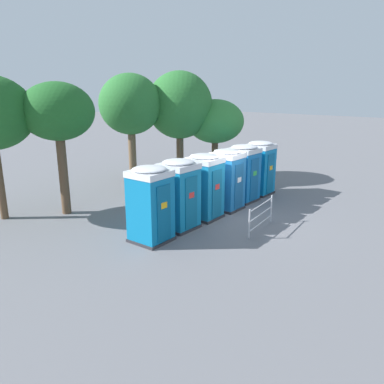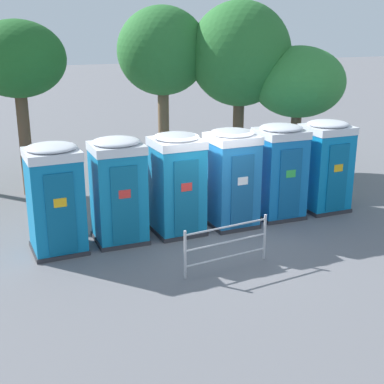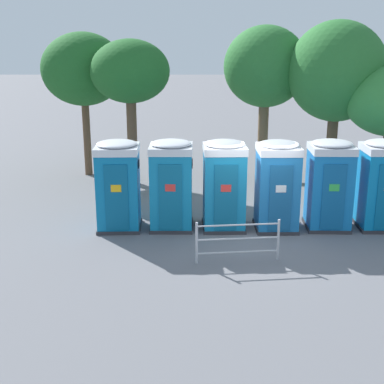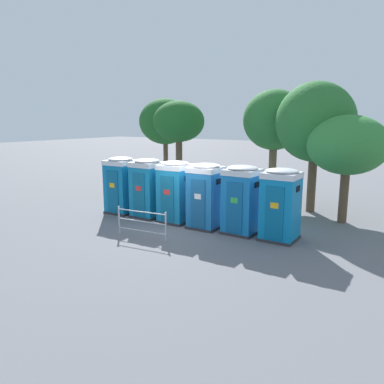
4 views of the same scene
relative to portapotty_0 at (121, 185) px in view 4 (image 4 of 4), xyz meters
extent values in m
plane|color=slate|center=(3.71, -0.54, -1.28)|extent=(120.00, 120.00, 0.00)
cube|color=#2D2D33|center=(0.00, 0.01, -1.23)|extent=(1.24, 1.23, 0.10)
cube|color=#0D70A8|center=(0.00, 0.01, -0.13)|extent=(1.18, 1.17, 2.10)
cube|color=#0A5783|center=(0.02, -0.58, -0.21)|extent=(0.63, 0.05, 1.85)
cube|color=yellow|center=(0.02, -0.60, 0.07)|extent=(0.28, 0.02, 0.20)
cube|color=black|center=(0.58, 0.02, 0.60)|extent=(0.03, 0.36, 0.20)
cube|color=silver|center=(0.00, 0.01, 1.02)|extent=(1.21, 1.21, 0.20)
ellipsoid|color=silver|center=(0.00, 0.01, 1.17)|extent=(1.15, 1.15, 0.18)
cube|color=#2D2D33|center=(1.48, 0.06, -1.23)|extent=(1.22, 1.21, 0.10)
cube|color=#117BAF|center=(1.48, 0.06, -0.13)|extent=(1.16, 1.15, 2.10)
cube|color=#0D6089|center=(1.48, -0.52, -0.21)|extent=(0.63, 0.04, 1.85)
cube|color=red|center=(1.48, -0.54, 0.07)|extent=(0.28, 0.01, 0.20)
cube|color=black|center=(2.07, 0.06, 0.60)|extent=(0.03, 0.36, 0.20)
cube|color=silver|center=(1.48, 0.06, 1.02)|extent=(1.20, 1.18, 0.20)
ellipsoid|color=silver|center=(1.48, 0.06, 1.17)|extent=(1.14, 1.13, 0.18)
cube|color=#2D2D33|center=(2.96, 0.02, -1.23)|extent=(1.22, 1.23, 0.10)
cube|color=#147BAF|center=(2.96, 0.02, -0.13)|extent=(1.16, 1.17, 2.10)
cube|color=#0F6088|center=(2.98, -0.56, -0.21)|extent=(0.62, 0.05, 1.85)
cube|color=red|center=(2.98, -0.58, 0.07)|extent=(0.28, 0.02, 0.20)
cube|color=black|center=(3.54, 0.04, 0.60)|extent=(0.03, 0.36, 0.20)
cube|color=silver|center=(2.96, 0.02, 1.02)|extent=(1.20, 1.21, 0.20)
ellipsoid|color=silver|center=(2.96, 0.02, 1.17)|extent=(1.14, 1.15, 0.18)
cube|color=#2D2D33|center=(4.45, -0.03, -1.23)|extent=(1.18, 1.21, 0.10)
cube|color=#1B6CB0|center=(4.45, -0.03, -0.13)|extent=(1.13, 1.15, 2.10)
cube|color=#155489|center=(4.45, -0.62, -0.21)|extent=(0.61, 0.04, 1.85)
cube|color=white|center=(4.45, -0.64, 0.07)|extent=(0.28, 0.01, 0.20)
cube|color=black|center=(5.01, -0.03, 0.60)|extent=(0.03, 0.36, 0.20)
cube|color=silver|center=(4.45, -0.03, 1.02)|extent=(1.16, 1.19, 0.20)
ellipsoid|color=silver|center=(4.45, -0.03, 1.17)|extent=(1.10, 1.13, 0.18)
cube|color=#2D2D33|center=(5.93, 0.08, -1.23)|extent=(1.23, 1.23, 0.10)
cube|color=#136DB8|center=(5.93, 0.08, -0.13)|extent=(1.18, 1.17, 2.10)
cube|color=#0E558F|center=(5.91, -0.51, -0.21)|extent=(0.63, 0.05, 1.85)
cube|color=green|center=(5.91, -0.53, 0.07)|extent=(0.28, 0.02, 0.20)
cube|color=black|center=(6.51, 0.06, 0.60)|extent=(0.03, 0.36, 0.20)
cube|color=silver|center=(5.93, 0.08, 1.02)|extent=(1.21, 1.21, 0.20)
ellipsoid|color=silver|center=(5.93, 0.08, 1.17)|extent=(1.15, 1.15, 0.18)
cube|color=#2D2D33|center=(7.41, 0.07, -1.23)|extent=(1.21, 1.20, 0.10)
cube|color=#0B79B8|center=(7.41, 0.07, -0.13)|extent=(1.15, 1.15, 2.10)
cube|color=#085E90|center=(7.41, -0.51, -0.21)|extent=(0.63, 0.03, 1.85)
cube|color=yellow|center=(7.41, -0.53, 0.07)|extent=(0.28, 0.01, 0.20)
cube|color=black|center=(7.99, 0.07, 0.60)|extent=(0.03, 0.36, 0.20)
cube|color=silver|center=(7.41, 0.07, 1.02)|extent=(1.19, 1.18, 0.20)
ellipsoid|color=silver|center=(7.41, 0.07, 1.17)|extent=(1.13, 1.12, 0.18)
cylinder|color=brown|center=(4.81, 6.08, 0.38)|extent=(0.39, 0.39, 3.33)
ellipsoid|color=#286B2D|center=(4.81, 6.08, 2.88)|extent=(3.12, 3.12, 3.02)
cylinder|color=brown|center=(-0.11, 4.75, 0.45)|extent=(0.36, 0.36, 3.47)
ellipsoid|color=#1E5B23|center=(-0.11, 4.75, 2.80)|extent=(2.79, 2.79, 2.22)
cylinder|color=brown|center=(7.17, 4.85, 0.27)|extent=(0.39, 0.39, 3.10)
ellipsoid|color=#286B2D|center=(7.17, 4.85, 2.79)|extent=(3.47, 3.47, 3.52)
cylinder|color=brown|center=(8.80, 3.68, -0.02)|extent=(0.36, 0.36, 2.53)
ellipsoid|color=#337F38|center=(8.80, 3.68, 1.90)|extent=(3.14, 3.14, 2.38)
cylinder|color=brown|center=(-2.01, 6.08, 0.38)|extent=(0.28, 0.28, 3.32)
ellipsoid|color=#1E5B23|center=(-2.01, 6.08, 2.79)|extent=(3.12, 3.12, 2.72)
cylinder|color=#B7B7BC|center=(2.17, -2.46, -0.76)|extent=(0.06, 0.06, 1.05)
cylinder|color=#B7B7BC|center=(4.16, -2.25, -0.76)|extent=(0.06, 0.06, 1.05)
cylinder|color=#B7B7BC|center=(3.17, -2.36, -0.33)|extent=(1.99, 0.25, 0.04)
cylinder|color=#B7B7BC|center=(3.17, -2.36, -0.68)|extent=(1.99, 0.25, 0.04)
cylinder|color=#B7B7BC|center=(3.17, -2.36, -1.03)|extent=(1.99, 0.25, 0.04)
camera|label=1|loc=(-8.24, -8.35, 3.65)|focal=35.00mm
camera|label=2|loc=(-1.58, -11.78, 3.75)|focal=50.00mm
camera|label=3|loc=(2.06, -14.38, 4.07)|focal=50.00mm
camera|label=4|loc=(11.66, -12.25, 2.87)|focal=35.00mm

